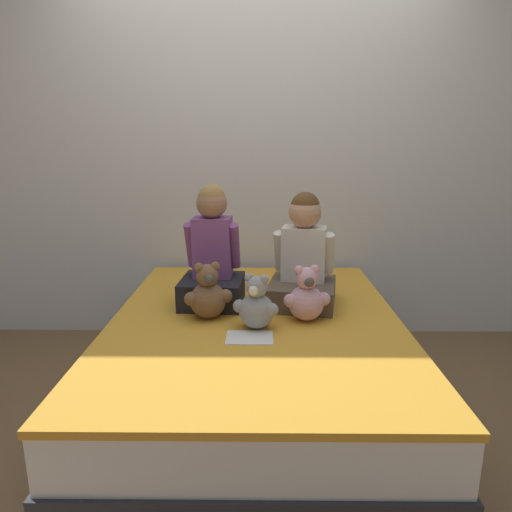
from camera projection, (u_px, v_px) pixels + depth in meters
name	position (u px, v px, depth m)	size (l,w,h in m)	color
ground_plane	(256.00, 407.00, 2.40)	(14.00, 14.00, 0.00)	brown
wall_behind_bed	(257.00, 158.00, 3.10)	(8.00, 0.06, 2.50)	silver
bed	(256.00, 364.00, 2.34)	(1.44, 1.89, 0.50)	#2D2D33
child_on_left	(212.00, 257.00, 2.43)	(0.34, 0.34, 0.64)	black
child_on_right	(303.00, 260.00, 2.44)	(0.41, 0.42, 0.60)	brown
teddy_bear_held_by_left_child	(208.00, 295.00, 2.25)	(0.23, 0.18, 0.29)	brown
teddy_bear_held_by_right_child	(306.00, 297.00, 2.22)	(0.23, 0.18, 0.28)	#DBA3B2
teddy_bear_between_children	(256.00, 305.00, 2.13)	(0.21, 0.17, 0.26)	#939399
sign_card	(250.00, 337.00, 2.04)	(0.21, 0.15, 0.00)	white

